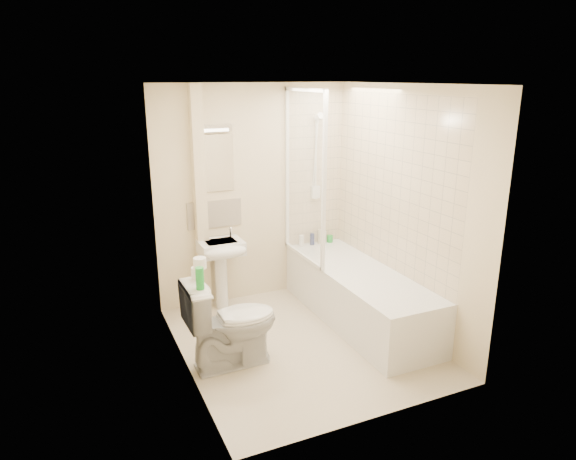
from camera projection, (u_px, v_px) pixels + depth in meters
name	position (u px, v px, depth m)	size (l,w,h in m)	color
floor	(301.00, 342.00, 4.94)	(2.50, 2.50, 0.00)	beige
wall_back	(254.00, 195.00, 5.69)	(2.20, 0.02, 2.40)	beige
wall_left	(180.00, 238.00, 4.16)	(0.02, 2.50, 2.40)	beige
wall_right	(403.00, 210.00, 5.02)	(0.02, 2.50, 2.40)	beige
ceiling	(304.00, 84.00, 4.25)	(2.20, 2.50, 0.02)	white
tile_back	(315.00, 170.00, 5.90)	(0.70, 0.01, 1.75)	beige
tile_right	(392.00, 184.00, 5.13)	(0.01, 2.10, 1.75)	beige
pipe_boxing	(200.00, 201.00, 5.39)	(0.12, 0.12, 2.40)	beige
splashback	(215.00, 214.00, 5.55)	(0.60, 0.01, 0.30)	beige
mirror	(212.00, 164.00, 5.39)	(0.46, 0.01, 0.60)	white
strip_light	(212.00, 128.00, 5.26)	(0.42, 0.07, 0.07)	silver
bathtub	(358.00, 294.00, 5.32)	(0.70, 2.10, 0.55)	white
shower_screen	(304.00, 177.00, 5.38)	(0.04, 0.92, 1.80)	white
shower_fixture	(316.00, 160.00, 5.83)	(0.10, 0.16, 0.99)	white
pedestal_sink	(222.00, 256.00, 5.47)	(0.46, 0.44, 0.89)	white
bottle_white_a	(301.00, 241.00, 5.99)	(0.06, 0.06, 0.13)	white
bottle_blue	(312.00, 239.00, 6.04)	(0.05, 0.05, 0.14)	#121C52
bottle_cream	(320.00, 237.00, 6.08)	(0.05, 0.05, 0.17)	beige
bottle_white_b	(324.00, 237.00, 6.10)	(0.06, 0.06, 0.15)	silver
bottle_green	(330.00, 239.00, 6.15)	(0.07, 0.07, 0.08)	green
toilet	(231.00, 322.00, 4.47)	(0.81, 0.47, 0.82)	white
toilet_roll_lower	(197.00, 273.00, 4.33)	(0.10, 0.10, 0.10)	white
toilet_roll_upper	(200.00, 263.00, 4.29)	(0.11, 0.11, 0.09)	white
green_bottle	(200.00, 278.00, 4.10)	(0.07, 0.07, 0.19)	green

